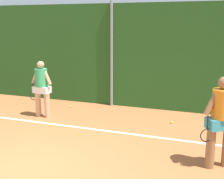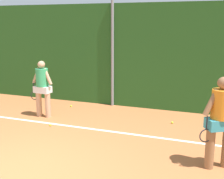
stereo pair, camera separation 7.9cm
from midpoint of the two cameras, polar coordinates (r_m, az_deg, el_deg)
ground_plane at (r=7.63m, az=-10.18°, el=-10.19°), size 27.55×27.55×0.00m
hedge_fence_backdrop at (r=10.69m, az=0.01°, el=6.49°), size 17.91×0.25×3.58m
fence_post_center at (r=10.52m, az=-0.31°, el=6.86°), size 0.10×0.10×3.75m
court_baseline_paint at (r=8.66m, az=-6.07°, el=-7.24°), size 13.09×0.10×0.01m
player_foreground_near at (r=6.41m, az=19.70°, el=-5.06°), size 0.73×0.57×1.90m
player_midcourt at (r=9.61m, az=-13.48°, el=0.65°), size 0.82×0.38×1.78m
tennis_ball_0 at (r=8.91m, az=-11.99°, el=-6.66°), size 0.07×0.07×0.07m
tennis_ball_1 at (r=9.13m, az=11.04°, el=-6.14°), size 0.07×0.07×0.07m
tennis_ball_3 at (r=10.75m, az=-8.17°, el=-3.15°), size 0.07×0.07×0.07m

